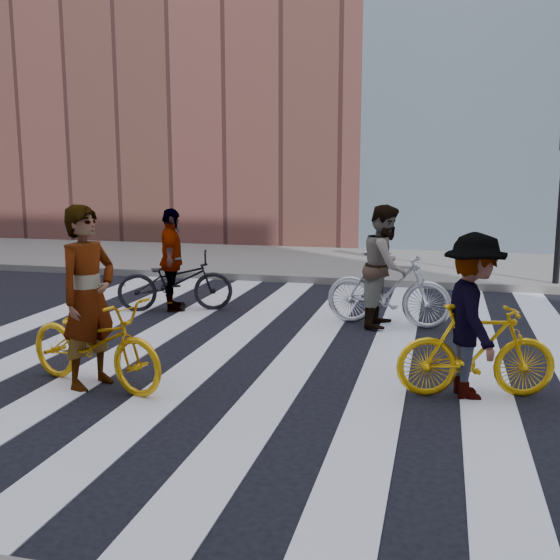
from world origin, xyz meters
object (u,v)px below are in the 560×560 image
at_px(bike_silver_mid, 388,289).
at_px(bike_dark_rear, 175,281).
at_px(bike_yellow_right, 476,351).
at_px(rider_mid, 385,266).
at_px(rider_right, 473,316).
at_px(rider_left, 88,297).
at_px(rider_rear, 172,260).
at_px(bike_yellow_left, 95,342).

bearing_deg(bike_silver_mid, bike_dark_rear, 93.72).
bearing_deg(bike_yellow_right, rider_mid, 9.67).
distance_m(bike_yellow_right, rider_right, 0.37).
xyz_separation_m(rider_mid, rider_right, (1.14, -2.90, -0.05)).
distance_m(bike_silver_mid, rider_mid, 0.35).
distance_m(rider_left, rider_mid, 4.56).
relative_size(rider_left, rider_rear, 1.16).
bearing_deg(rider_left, bike_dark_rear, 26.26).
bearing_deg(bike_yellow_right, rider_right, 77.34).
distance_m(bike_dark_rear, rider_mid, 3.50).
distance_m(bike_dark_rear, rider_right, 5.57).
distance_m(bike_silver_mid, rider_right, 3.11).
bearing_deg(rider_mid, bike_dark_rear, 93.67).
xyz_separation_m(rider_mid, rider_rear, (-3.52, 0.22, -0.06)).
xyz_separation_m(bike_yellow_left, bike_dark_rear, (-0.66, 3.77, 0.00)).
bearing_deg(rider_right, bike_silver_mid, 7.96).
height_order(bike_yellow_left, bike_yellow_right, bike_yellow_left).
distance_m(bike_dark_rear, rider_rear, 0.36).
relative_size(bike_silver_mid, rider_rear, 1.10).
bearing_deg(bike_yellow_right, rider_rear, 43.80).
bearing_deg(bike_dark_rear, rider_rear, 69.80).
bearing_deg(bike_dark_rear, bike_yellow_left, 169.73).
xyz_separation_m(bike_dark_rear, rider_left, (0.61, -3.77, 0.49)).
xyz_separation_m(bike_yellow_left, rider_right, (3.94, 0.65, 0.36)).
distance_m(bike_silver_mid, rider_rear, 3.58).
distance_m(bike_yellow_right, rider_mid, 3.16).
distance_m(bike_yellow_left, bike_yellow_right, 4.05).
bearing_deg(bike_silver_mid, bike_yellow_left, 148.54).
height_order(rider_left, rider_mid, rider_left).
bearing_deg(bike_yellow_left, bike_dark_rear, 27.00).
bearing_deg(bike_yellow_left, bike_silver_mid, -21.76).
distance_m(bike_yellow_left, rider_right, 4.01).
distance_m(bike_silver_mid, rider_left, 4.61).
height_order(bike_silver_mid, rider_rear, rider_rear).
bearing_deg(bike_silver_mid, rider_rear, 93.77).
height_order(bike_yellow_right, rider_mid, rider_mid).
height_order(bike_silver_mid, bike_dark_rear, bike_silver_mid).
height_order(bike_yellow_left, rider_mid, rider_mid).
height_order(bike_silver_mid, bike_yellow_right, bike_silver_mid).
height_order(bike_yellow_left, rider_left, rider_left).
bearing_deg(rider_rear, bike_yellow_left, 170.47).
height_order(bike_yellow_right, bike_dark_rear, bike_dark_rear).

